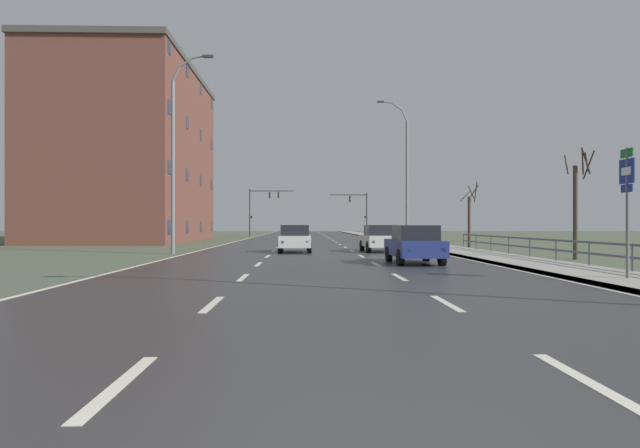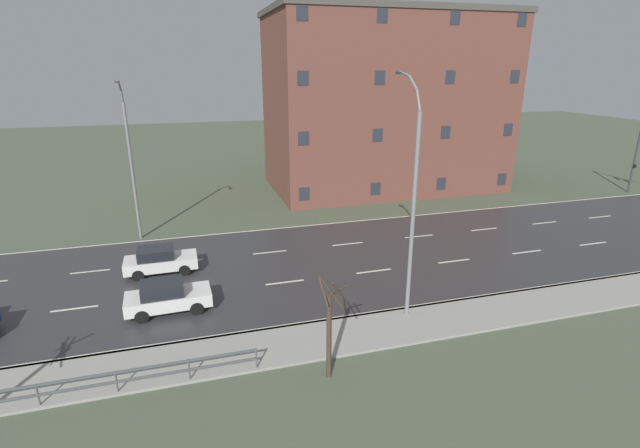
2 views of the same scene
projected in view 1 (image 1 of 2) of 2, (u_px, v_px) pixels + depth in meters
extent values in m
cube|color=#4C5642|center=(310.00, 242.00, 51.39)|extent=(160.00, 160.00, 0.12)
cube|color=#303033|center=(309.00, 238.00, 63.39)|extent=(14.00, 120.00, 0.02)
cube|color=beige|center=(119.00, 385.00, 5.35)|extent=(0.16, 2.20, 0.01)
cube|color=beige|center=(212.00, 304.00, 10.74)|extent=(0.16, 2.20, 0.01)
cube|color=beige|center=(243.00, 278.00, 16.14)|extent=(0.16, 2.20, 0.01)
cube|color=beige|center=(258.00, 264.00, 21.54)|extent=(0.16, 2.20, 0.01)
cube|color=beige|center=(268.00, 256.00, 26.94)|extent=(0.16, 2.20, 0.01)
cube|color=beige|center=(274.00, 251.00, 32.33)|extent=(0.16, 2.20, 0.01)
cube|color=beige|center=(278.00, 247.00, 37.73)|extent=(0.16, 2.20, 0.01)
cube|color=beige|center=(281.00, 244.00, 43.13)|extent=(0.16, 2.20, 0.01)
cube|color=beige|center=(284.00, 242.00, 48.53)|extent=(0.16, 2.20, 0.01)
cube|color=beige|center=(286.00, 240.00, 53.92)|extent=(0.16, 2.20, 0.01)
cube|color=beige|center=(288.00, 239.00, 59.32)|extent=(0.16, 2.20, 0.01)
cube|color=beige|center=(289.00, 238.00, 64.72)|extent=(0.16, 2.20, 0.01)
cube|color=beige|center=(290.00, 237.00, 70.12)|extent=(0.16, 2.20, 0.01)
cube|color=beige|center=(291.00, 236.00, 75.52)|extent=(0.16, 2.20, 0.01)
cube|color=beige|center=(292.00, 235.00, 80.91)|extent=(0.16, 2.20, 0.01)
cube|color=beige|center=(293.00, 234.00, 86.31)|extent=(0.16, 2.20, 0.01)
cube|color=beige|center=(294.00, 234.00, 91.71)|extent=(0.16, 2.20, 0.01)
cube|color=beige|center=(294.00, 233.00, 97.11)|extent=(0.16, 2.20, 0.01)
cube|color=beige|center=(295.00, 233.00, 102.50)|extent=(0.16, 2.20, 0.01)
cube|color=beige|center=(295.00, 232.00, 107.90)|extent=(0.16, 2.20, 0.01)
cube|color=beige|center=(296.00, 232.00, 113.30)|extent=(0.16, 2.20, 0.01)
cube|color=beige|center=(296.00, 232.00, 118.70)|extent=(0.16, 2.20, 0.01)
cube|color=beige|center=(586.00, 381.00, 5.48)|extent=(0.16, 2.20, 0.01)
cube|color=beige|center=(446.00, 303.00, 10.88)|extent=(0.16, 2.20, 0.01)
cube|color=beige|center=(399.00, 277.00, 16.28)|extent=(0.16, 2.20, 0.01)
cube|color=beige|center=(376.00, 264.00, 21.67)|extent=(0.16, 2.20, 0.01)
cube|color=beige|center=(361.00, 256.00, 27.07)|extent=(0.16, 2.20, 0.01)
cube|color=beige|center=(352.00, 251.00, 32.47)|extent=(0.16, 2.20, 0.01)
cube|color=beige|center=(345.00, 247.00, 37.87)|extent=(0.16, 2.20, 0.01)
cube|color=beige|center=(340.00, 244.00, 43.26)|extent=(0.16, 2.20, 0.01)
cube|color=beige|center=(336.00, 242.00, 48.66)|extent=(0.16, 2.20, 0.01)
cube|color=beige|center=(333.00, 240.00, 54.06)|extent=(0.16, 2.20, 0.01)
cube|color=beige|center=(330.00, 239.00, 59.46)|extent=(0.16, 2.20, 0.01)
cube|color=beige|center=(328.00, 238.00, 64.85)|extent=(0.16, 2.20, 0.01)
cube|color=beige|center=(326.00, 237.00, 70.25)|extent=(0.16, 2.20, 0.01)
cube|color=beige|center=(325.00, 236.00, 75.65)|extent=(0.16, 2.20, 0.01)
cube|color=beige|center=(323.00, 235.00, 81.05)|extent=(0.16, 2.20, 0.01)
cube|color=beige|center=(322.00, 234.00, 86.45)|extent=(0.16, 2.20, 0.01)
cube|color=beige|center=(321.00, 234.00, 91.84)|extent=(0.16, 2.20, 0.01)
cube|color=beige|center=(320.00, 233.00, 97.24)|extent=(0.16, 2.20, 0.01)
cube|color=beige|center=(319.00, 233.00, 102.64)|extent=(0.16, 2.20, 0.01)
cube|color=beige|center=(319.00, 232.00, 108.04)|extent=(0.16, 2.20, 0.01)
cube|color=beige|center=(318.00, 232.00, 113.43)|extent=(0.16, 2.20, 0.01)
cube|color=beige|center=(317.00, 232.00, 118.83)|extent=(0.16, 2.20, 0.01)
cube|color=beige|center=(367.00, 238.00, 63.59)|extent=(0.16, 120.00, 0.01)
cube|color=beige|center=(250.00, 238.00, 63.19)|extent=(0.16, 120.00, 0.01)
cube|color=gray|center=(381.00, 238.00, 63.63)|extent=(3.00, 120.00, 0.12)
cube|color=slate|center=(369.00, 238.00, 63.59)|extent=(0.16, 120.00, 0.12)
cube|color=#515459|center=(572.00, 241.00, 21.04)|extent=(0.06, 28.56, 0.08)
cube|color=#515459|center=(572.00, 252.00, 21.04)|extent=(0.06, 28.56, 0.08)
cylinder|color=#515459|center=(633.00, 259.00, 17.15)|extent=(0.07, 0.07, 1.00)
cylinder|color=#515459|center=(589.00, 255.00, 19.75)|extent=(0.07, 0.07, 1.00)
cylinder|color=#515459|center=(556.00, 251.00, 22.34)|extent=(0.07, 0.07, 1.00)
cylinder|color=#515459|center=(530.00, 248.00, 24.94)|extent=(0.07, 0.07, 1.00)
cylinder|color=#515459|center=(509.00, 246.00, 27.53)|extent=(0.07, 0.07, 1.00)
cylinder|color=#515459|center=(491.00, 244.00, 30.13)|extent=(0.07, 0.07, 1.00)
cylinder|color=#515459|center=(476.00, 243.00, 32.72)|extent=(0.07, 0.07, 1.00)
cylinder|color=#515459|center=(464.00, 241.00, 35.32)|extent=(0.07, 0.07, 1.00)
cylinder|color=slate|center=(407.00, 183.00, 42.96)|extent=(0.20, 0.20, 9.79)
cylinder|color=slate|center=(404.00, 116.00, 42.96)|extent=(0.50, 0.11, 0.90)
cylinder|color=slate|center=(397.00, 107.00, 42.94)|extent=(0.83, 0.11, 0.63)
cylinder|color=slate|center=(386.00, 102.00, 42.92)|extent=(0.94, 0.11, 0.27)
cube|color=#333335|center=(381.00, 102.00, 42.91)|extent=(0.56, 0.24, 0.12)
cylinder|color=slate|center=(173.00, 168.00, 29.30)|extent=(0.20, 0.20, 9.34)
cylinder|color=slate|center=(176.00, 74.00, 29.31)|extent=(0.46, 0.11, 0.81)
cylinder|color=slate|center=(186.00, 62.00, 29.32)|extent=(0.76, 0.11, 0.58)
cylinder|color=slate|center=(200.00, 57.00, 29.35)|extent=(0.85, 0.11, 0.26)
cube|color=#333335|center=(208.00, 56.00, 29.36)|extent=(0.56, 0.24, 0.12)
cylinder|color=slate|center=(628.00, 215.00, 14.98)|extent=(0.09, 0.09, 3.72)
cube|color=#146633|center=(627.00, 153.00, 14.98)|extent=(0.03, 0.56, 0.24)
cube|color=navy|center=(627.00, 171.00, 14.98)|extent=(0.03, 0.68, 0.68)
cube|color=white|center=(626.00, 171.00, 14.98)|extent=(0.01, 0.44, 0.22)
cube|color=navy|center=(627.00, 188.00, 14.98)|extent=(0.03, 0.52, 0.22)
cylinder|color=#38383A|center=(367.00, 215.00, 73.30)|extent=(0.18, 0.18, 5.85)
cylinder|color=#38383A|center=(348.00, 195.00, 73.22)|extent=(5.04, 0.12, 0.12)
cube|color=black|center=(350.00, 199.00, 73.23)|extent=(0.20, 0.28, 0.80)
sphere|color=#2D2D2D|center=(350.00, 197.00, 73.08)|extent=(0.14, 0.14, 0.14)
sphere|color=#F2AD19|center=(350.00, 199.00, 73.08)|extent=(0.14, 0.14, 0.14)
sphere|color=#2D2D2D|center=(350.00, 201.00, 73.08)|extent=(0.14, 0.14, 0.14)
cube|color=black|center=(365.00, 217.00, 73.24)|extent=(0.18, 0.12, 0.32)
cylinder|color=#38383A|center=(250.00, 213.00, 73.64)|extent=(0.18, 0.18, 6.40)
cylinder|color=#38383A|center=(272.00, 191.00, 73.73)|extent=(5.94, 0.12, 0.12)
cube|color=black|center=(270.00, 195.00, 73.72)|extent=(0.20, 0.28, 0.80)
sphere|color=red|center=(270.00, 193.00, 73.57)|extent=(0.14, 0.14, 0.14)
sphere|color=#2D2D2D|center=(270.00, 195.00, 73.57)|extent=(0.14, 0.14, 0.14)
sphere|color=#2D2D2D|center=(270.00, 197.00, 73.57)|extent=(0.14, 0.14, 0.14)
cube|color=black|center=(278.00, 195.00, 73.75)|extent=(0.20, 0.28, 0.80)
sphere|color=red|center=(278.00, 193.00, 73.60)|extent=(0.14, 0.14, 0.14)
sphere|color=#2D2D2D|center=(278.00, 195.00, 73.60)|extent=(0.14, 0.14, 0.14)
sphere|color=#2D2D2D|center=(278.00, 197.00, 73.60)|extent=(0.14, 0.14, 0.14)
cube|color=black|center=(251.00, 217.00, 73.59)|extent=(0.18, 0.12, 0.32)
cube|color=silver|center=(379.00, 241.00, 31.72)|extent=(1.92, 4.17, 0.64)
cube|color=black|center=(380.00, 230.00, 31.47)|extent=(1.64, 2.06, 0.60)
cube|color=slate|center=(377.00, 230.00, 32.42)|extent=(1.41, 0.13, 0.51)
cylinder|color=black|center=(388.00, 245.00, 33.05)|extent=(0.25, 0.67, 0.66)
cylinder|color=black|center=(362.00, 245.00, 32.94)|extent=(0.25, 0.67, 0.66)
cylinder|color=black|center=(397.00, 247.00, 30.51)|extent=(0.25, 0.67, 0.66)
cylinder|color=black|center=(369.00, 247.00, 30.40)|extent=(0.25, 0.67, 0.66)
cube|color=red|center=(373.00, 242.00, 29.65)|extent=(0.16, 0.05, 0.14)
cube|color=red|center=(397.00, 242.00, 29.74)|extent=(0.16, 0.05, 0.14)
cube|color=silver|center=(295.00, 241.00, 31.09)|extent=(1.82, 4.12, 0.64)
cube|color=black|center=(295.00, 230.00, 30.85)|extent=(1.59, 2.02, 0.60)
cube|color=slate|center=(295.00, 230.00, 31.79)|extent=(1.40, 0.10, 0.51)
cylinder|color=black|center=(309.00, 246.00, 32.40)|extent=(0.23, 0.66, 0.66)
cylinder|color=black|center=(281.00, 246.00, 32.33)|extent=(0.23, 0.66, 0.66)
cylinder|color=black|center=(309.00, 248.00, 29.86)|extent=(0.23, 0.66, 0.66)
cylinder|color=black|center=(280.00, 248.00, 29.79)|extent=(0.23, 0.66, 0.66)
cube|color=red|center=(282.00, 242.00, 29.04)|extent=(0.16, 0.04, 0.14)
cube|color=red|center=(307.00, 242.00, 29.09)|extent=(0.16, 0.04, 0.14)
cube|color=navy|center=(414.00, 248.00, 22.15)|extent=(1.84, 4.13, 0.64)
cube|color=black|center=(415.00, 233.00, 21.90)|extent=(1.60, 2.03, 0.60)
cube|color=slate|center=(410.00, 233.00, 22.85)|extent=(1.41, 0.11, 0.51)
cylinder|color=black|center=(426.00, 254.00, 23.46)|extent=(0.23, 0.66, 0.66)
cylinder|color=black|center=(389.00, 254.00, 23.38)|extent=(0.23, 0.66, 0.66)
cylinder|color=black|center=(442.00, 257.00, 20.92)|extent=(0.23, 0.66, 0.66)
cylinder|color=black|center=(400.00, 258.00, 20.84)|extent=(0.23, 0.66, 0.66)
cube|color=red|center=(408.00, 250.00, 20.09)|extent=(0.16, 0.04, 0.14)
cube|color=red|center=(444.00, 250.00, 20.15)|extent=(0.16, 0.04, 0.14)
cube|color=brown|center=(131.00, 157.00, 51.55)|extent=(11.88, 21.76, 15.93)
cube|color=#4C4742|center=(131.00, 71.00, 51.56)|extent=(12.12, 22.19, 0.50)
cube|color=#282D38|center=(169.00, 227.00, 42.04)|extent=(0.04, 0.90, 1.10)
cube|color=#282D38|center=(187.00, 227.00, 48.49)|extent=(0.04, 0.90, 1.10)
cube|color=#282D38|center=(201.00, 226.00, 54.94)|extent=(0.04, 0.90, 1.10)
cube|color=#282D38|center=(212.00, 226.00, 61.39)|extent=(0.04, 0.90, 1.10)
cube|color=#282D38|center=(169.00, 167.00, 42.05)|extent=(0.04, 0.90, 1.10)
cube|color=#282D38|center=(187.00, 175.00, 48.50)|extent=(0.04, 0.90, 1.10)
cube|color=#282D38|center=(201.00, 181.00, 54.95)|extent=(0.04, 0.90, 1.10)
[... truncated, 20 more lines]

